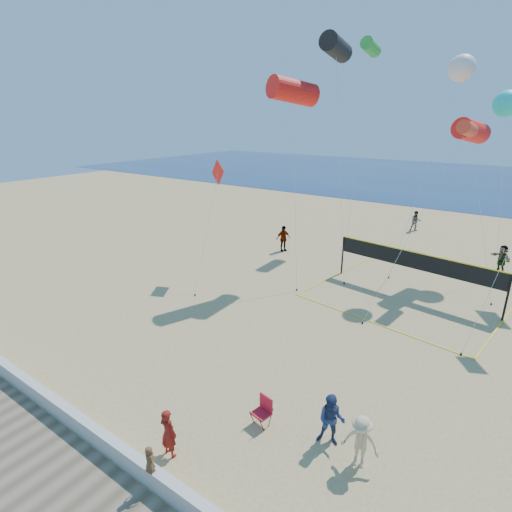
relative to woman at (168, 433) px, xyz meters
The scene contains 20 objects.
ground 2.60m from the woman, 54.41° to the left, with size 120.00×120.00×0.00m, color tan.
ocean 64.04m from the woman, 88.71° to the left, with size 140.00×50.00×0.03m, color navy.
seawall 1.81m from the woman, 34.14° to the right, with size 32.00×0.30×0.60m, color silver.
woman is the anchor object (origin of this frame).
toddler 1.17m from the woman, 66.43° to the right, with size 0.37×0.24×0.76m, color brown.
bystander_a 4.76m from the woman, 40.56° to the left, with size 0.82×0.64×1.68m, color navy.
bystander_b 5.42m from the woman, 31.44° to the left, with size 1.04×0.60×1.62m, color #CDB689.
far_person_0 19.28m from the woman, 111.79° to the left, with size 1.11×0.46×1.90m, color gray.
far_person_1 23.20m from the woman, 74.28° to the left, with size 1.62×0.52×1.75m, color gray.
far_person_3 29.15m from the woman, 91.43° to the left, with size 0.84×0.66×1.74m, color gray.
camp_chair 3.02m from the woman, 59.67° to the left, with size 0.61×0.73×1.10m.
volleyball_net 15.82m from the woman, 80.34° to the left, with size 10.36×10.23×2.46m.
kite_0 17.79m from the woman, 107.57° to the left, with size 2.84×3.47×11.42m.
kite_1 21.37m from the woman, 101.60° to the left, with size 3.24×3.84×13.76m.
kite_2 20.20m from the woman, 78.51° to the left, with size 2.49×8.41×9.20m.
kite_3 15.27m from the woman, 124.41° to the left, with size 1.95×3.97×7.04m.
kite_6 22.63m from the woman, 82.02° to the left, with size 2.82×3.41×12.49m.
kite_7 25.04m from the woman, 77.87° to the left, with size 2.45×3.92×10.81m.
kite_8 28.19m from the woman, 99.92° to the left, with size 1.18×4.53×14.61m.
kite_10 22.29m from the woman, 80.17° to the left, with size 3.85×5.55×9.32m.
Camera 1 is at (5.85, -7.99, 9.31)m, focal length 28.00 mm.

